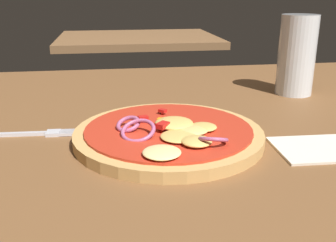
# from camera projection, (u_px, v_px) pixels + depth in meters

# --- Properties ---
(dining_table) EXTENTS (1.26, 1.01, 0.03)m
(dining_table) POSITION_uv_depth(u_px,v_px,m) (170.00, 154.00, 0.51)
(dining_table) COLOR brown
(dining_table) RESTS_ON ground
(pizza) EXTENTS (0.25, 0.25, 0.03)m
(pizza) POSITION_uv_depth(u_px,v_px,m) (171.00, 134.00, 0.51)
(pizza) COLOR tan
(pizza) RESTS_ON dining_table
(fork) EXTENTS (0.18, 0.02, 0.00)m
(fork) POSITION_uv_depth(u_px,v_px,m) (25.00, 134.00, 0.53)
(fork) COLOR silver
(fork) RESTS_ON dining_table
(beer_glass) EXTENTS (0.07, 0.07, 0.15)m
(beer_glass) POSITION_uv_depth(u_px,v_px,m) (296.00, 59.00, 0.72)
(beer_glass) COLOR silver
(beer_glass) RESTS_ON dining_table
(napkin) EXTENTS (0.12, 0.09, 0.00)m
(napkin) POSITION_uv_depth(u_px,v_px,m) (323.00, 148.00, 0.48)
(napkin) COLOR silver
(napkin) RESTS_ON dining_table
(background_table) EXTENTS (0.65, 0.50, 0.03)m
(background_table) POSITION_uv_depth(u_px,v_px,m) (138.00, 39.00, 1.63)
(background_table) COLOR brown
(background_table) RESTS_ON ground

